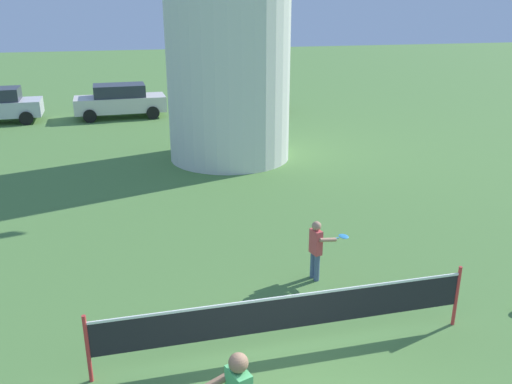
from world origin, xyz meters
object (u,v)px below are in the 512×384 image
(player_far, at_px, (317,247))
(parked_car_cream, at_px, (120,100))
(parked_car_black, at_px, (241,96))
(tennis_net, at_px, (288,313))

(player_far, bearing_deg, parked_car_cream, 101.82)
(parked_car_cream, height_order, parked_car_black, same)
(tennis_net, xyz_separation_m, player_far, (1.24, 2.08, 0.01))
(tennis_net, xyz_separation_m, parked_car_black, (3.53, 19.11, 0.12))
(player_far, bearing_deg, parked_car_black, 82.34)
(tennis_net, height_order, parked_car_black, parked_car_black)
(tennis_net, relative_size, parked_car_cream, 1.41)
(player_far, relative_size, parked_car_cream, 0.29)
(tennis_net, bearing_deg, parked_car_black, 79.52)
(parked_car_cream, bearing_deg, player_far, -78.18)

